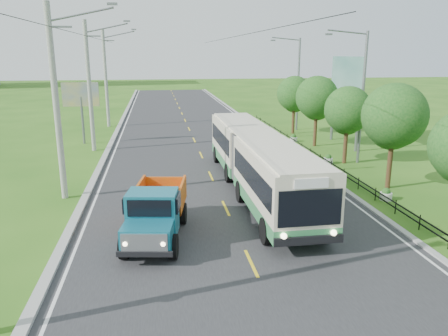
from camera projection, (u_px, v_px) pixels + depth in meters
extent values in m
plane|color=#285A15|center=(251.00, 264.00, 16.16)|extent=(240.00, 240.00, 0.00)
cube|color=#28282B|center=(199.00, 150.00, 35.27)|extent=(14.00, 120.00, 0.02)
cube|color=#9E9E99|center=(107.00, 152.00, 34.18)|extent=(0.40, 120.00, 0.15)
cube|color=#9E9E99|center=(284.00, 146.00, 36.32)|extent=(0.30, 120.00, 0.10)
cube|color=silver|center=(114.00, 152.00, 34.28)|extent=(0.12, 120.00, 0.00)
cube|color=silver|center=(278.00, 147.00, 36.25)|extent=(0.12, 120.00, 0.00)
cube|color=yellow|center=(251.00, 263.00, 16.15)|extent=(0.12, 2.20, 0.00)
cube|color=black|center=(320.00, 160.00, 30.65)|extent=(0.04, 40.00, 0.60)
cylinder|color=gray|center=(56.00, 105.00, 22.25)|extent=(0.32, 0.32, 10.00)
cube|color=slate|center=(59.00, 27.00, 21.36)|extent=(1.20, 0.10, 0.10)
cube|color=slate|center=(112.00, 4.00, 21.46)|extent=(0.50, 0.18, 0.12)
cylinder|color=gray|center=(89.00, 87.00, 33.72)|extent=(0.32, 0.32, 10.00)
cube|color=slate|center=(92.00, 36.00, 32.83)|extent=(1.20, 0.10, 0.10)
cube|color=slate|center=(127.00, 21.00, 32.93)|extent=(0.50, 0.18, 0.12)
cylinder|color=gray|center=(106.00, 79.00, 45.19)|extent=(0.32, 0.32, 10.00)
cube|color=slate|center=(108.00, 41.00, 44.29)|extent=(1.20, 0.10, 0.10)
cube|color=slate|center=(134.00, 29.00, 44.40)|extent=(0.50, 0.18, 0.12)
cylinder|color=#382314|center=(390.00, 160.00, 24.83)|extent=(0.28, 0.28, 3.36)
sphere|color=#144817|center=(394.00, 116.00, 24.19)|extent=(3.60, 3.60, 3.60)
sphere|color=#144817|center=(392.00, 127.00, 24.88)|extent=(2.64, 2.64, 2.64)
cylinder|color=#382314|center=(346.00, 142.00, 30.61)|extent=(0.28, 0.28, 3.02)
sphere|color=#144817|center=(348.00, 110.00, 30.03)|extent=(3.24, 3.24, 3.24)
sphere|color=#144817|center=(347.00, 118.00, 30.70)|extent=(2.38, 2.38, 2.38)
cylinder|color=#382314|center=(315.00, 127.00, 36.31)|extent=(0.28, 0.28, 3.25)
sphere|color=#144817|center=(317.00, 97.00, 35.69)|extent=(3.48, 3.48, 3.48)
sphere|color=#144817|center=(317.00, 105.00, 36.38)|extent=(2.55, 2.55, 2.55)
cylinder|color=#382314|center=(293.00, 118.00, 42.07)|extent=(0.28, 0.28, 3.08)
sphere|color=#144817|center=(294.00, 93.00, 41.48)|extent=(3.30, 3.30, 3.30)
sphere|color=#144817|center=(294.00, 100.00, 42.15)|extent=(2.42, 2.42, 2.42)
cylinder|color=slate|center=(362.00, 99.00, 29.99)|extent=(0.20, 0.20, 9.00)
cylinder|color=slate|center=(348.00, 32.00, 28.67)|extent=(2.80, 0.10, 0.34)
cube|color=slate|center=(329.00, 34.00, 28.51)|extent=(0.45, 0.16, 0.12)
cylinder|color=slate|center=(298.00, 85.00, 43.37)|extent=(0.20, 0.20, 9.00)
cylinder|color=slate|center=(286.00, 39.00, 42.04)|extent=(2.80, 0.10, 0.34)
cube|color=slate|center=(273.00, 40.00, 41.89)|extent=(0.45, 0.16, 0.12)
cylinder|color=silver|center=(386.00, 196.00, 23.12)|extent=(0.64, 0.64, 0.40)
sphere|color=#144817|center=(386.00, 192.00, 23.05)|extent=(0.44, 0.44, 0.44)
cylinder|color=silver|center=(328.00, 161.00, 30.76)|extent=(0.64, 0.64, 0.40)
sphere|color=#144817|center=(328.00, 157.00, 30.70)|extent=(0.44, 0.44, 0.44)
cylinder|color=silver|center=(294.00, 139.00, 38.41)|extent=(0.64, 0.64, 0.40)
sphere|color=#144817|center=(294.00, 137.00, 38.34)|extent=(0.44, 0.44, 0.44)
cylinder|color=slate|center=(83.00, 120.00, 37.17)|extent=(0.20, 0.20, 4.00)
cube|color=yellow|center=(80.00, 94.00, 36.61)|extent=(3.00, 0.15, 2.00)
cylinder|color=slate|center=(358.00, 120.00, 34.07)|extent=(0.24, 0.24, 5.00)
cylinder|color=slate|center=(333.00, 112.00, 38.85)|extent=(0.24, 0.24, 5.00)
cube|color=#144C47|center=(347.00, 75.00, 35.62)|extent=(0.20, 6.00, 3.00)
cube|color=#33814A|center=(278.00, 202.00, 20.24)|extent=(2.76, 8.14, 0.60)
cube|color=beige|center=(279.00, 174.00, 19.90)|extent=(2.76, 8.14, 2.09)
cube|color=black|center=(279.00, 174.00, 19.90)|extent=(2.80, 7.49, 1.03)
cube|color=#33814A|center=(240.00, 158.00, 28.77)|extent=(2.76, 7.60, 0.60)
cube|color=beige|center=(241.00, 138.00, 28.43)|extent=(2.76, 7.60, 2.09)
cube|color=black|center=(241.00, 138.00, 28.43)|extent=(2.80, 6.95, 1.03)
cube|color=#4C4C4C|center=(256.00, 157.00, 24.37)|extent=(2.55, 1.10, 2.58)
cube|color=black|center=(310.00, 208.00, 16.05)|extent=(2.44, 0.08, 1.41)
cylinder|color=black|center=(266.00, 231.00, 17.70)|extent=(0.35, 1.13, 1.13)
cylinder|color=black|center=(324.00, 227.00, 18.08)|extent=(0.35, 1.13, 1.13)
cylinder|color=black|center=(241.00, 191.00, 22.77)|extent=(0.35, 1.13, 1.13)
cylinder|color=black|center=(286.00, 189.00, 23.14)|extent=(0.35, 1.13, 1.13)
cylinder|color=black|center=(229.00, 173.00, 26.28)|extent=(0.35, 1.13, 1.13)
cylinder|color=black|center=(268.00, 171.00, 26.66)|extent=(0.35, 1.13, 1.13)
cylinder|color=black|center=(217.00, 155.00, 31.03)|extent=(0.35, 1.13, 1.13)
cylinder|color=black|center=(250.00, 153.00, 31.41)|extent=(0.35, 1.13, 1.13)
cube|color=#136177|center=(147.00, 236.00, 16.16)|extent=(2.03, 1.52, 0.88)
cube|color=#136177|center=(153.00, 213.00, 17.33)|extent=(2.14, 1.71, 1.76)
cube|color=black|center=(152.00, 202.00, 17.22)|extent=(2.29, 1.48, 0.62)
cube|color=black|center=(157.00, 226.00, 18.23)|extent=(1.73, 5.37, 0.22)
cube|color=#C03D12|center=(161.00, 194.00, 19.45)|extent=(2.43, 2.94, 1.15)
cylinder|color=black|center=(124.00, 246.00, 16.46)|extent=(0.46, 1.01, 0.97)
cylinder|color=black|center=(173.00, 247.00, 16.45)|extent=(0.46, 1.01, 0.97)
cylinder|color=black|center=(142.00, 213.00, 19.88)|extent=(0.46, 1.01, 0.97)
cylinder|color=black|center=(183.00, 213.00, 19.86)|extent=(0.46, 1.01, 0.97)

